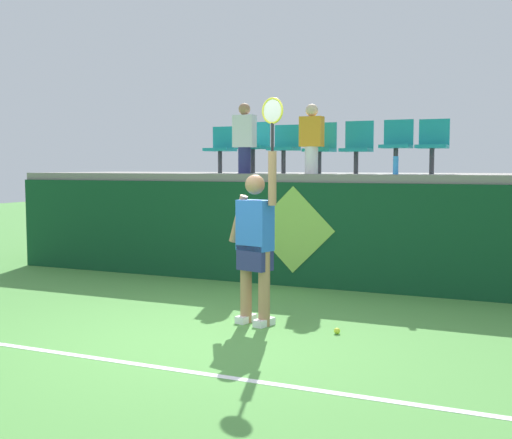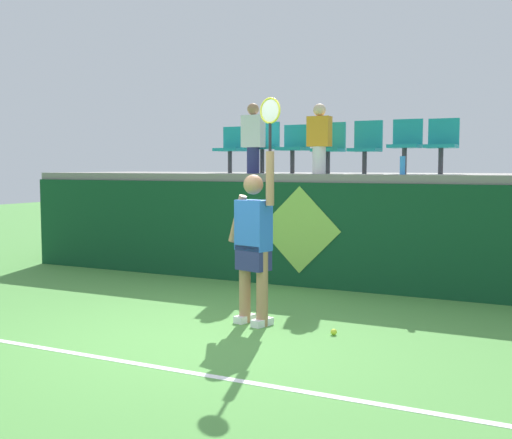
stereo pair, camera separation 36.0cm
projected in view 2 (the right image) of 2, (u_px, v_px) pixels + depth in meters
ground_plane at (198, 338)px, 6.53m from camera, size 40.00×40.00×0.00m
court_back_wall at (309, 235)px, 9.26m from camera, size 10.27×0.20×1.52m
spectator_platform at (338, 177)px, 10.31m from camera, size 10.27×2.60×0.12m
court_baseline_stripe at (140, 364)px, 5.65m from camera, size 9.25×0.08×0.01m
tennis_player at (254, 241)px, 7.01m from camera, size 0.74×0.35×2.49m
tennis_ball at (334, 332)px, 6.63m from camera, size 0.07×0.07×0.07m
water_bottle at (403, 165)px, 8.73m from camera, size 0.08×0.08×0.25m
stadium_chair_0 at (232, 146)px, 10.68m from camera, size 0.44×0.42×0.78m
stadium_chair_1 at (264, 144)px, 10.41m from camera, size 0.44×0.42×0.84m
stadium_chair_2 at (294, 145)px, 10.18m from camera, size 0.44×0.42×0.78m
stadium_chair_3 at (330, 145)px, 9.92m from camera, size 0.44×0.42×0.80m
stadium_chair_4 at (366, 145)px, 9.66m from camera, size 0.44×0.42×0.81m
stadium_chair_5 at (406, 142)px, 9.39m from camera, size 0.44×0.42×0.82m
stadium_chair_6 at (442, 142)px, 9.16m from camera, size 0.44×0.42×0.81m
spectator_0 at (319, 138)px, 9.50m from camera, size 0.34×0.20×1.05m
spectator_1 at (253, 137)px, 10.04m from camera, size 0.34×0.20×1.11m
wall_signage_mount at (299, 287)px, 9.28m from camera, size 1.27×0.01×1.47m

